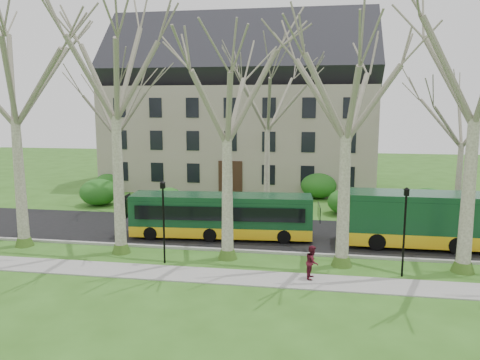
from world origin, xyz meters
name	(u,v)px	position (x,y,z in m)	size (l,w,h in m)	color
ground	(280,263)	(0.00, 0.00, 0.00)	(120.00, 120.00, 0.00)	#305D1A
sidewalk	(276,280)	(0.00, -2.50, 0.03)	(70.00, 2.00, 0.06)	gray
road	(287,234)	(0.00, 5.50, 0.03)	(80.00, 8.00, 0.06)	black
curb	(282,253)	(0.00, 1.50, 0.07)	(80.00, 0.25, 0.14)	#A5A39E
building	(241,107)	(-6.00, 24.00, 8.07)	(26.50, 12.20, 16.00)	gray
tree_row_verge	(282,129)	(0.00, 0.30, 7.00)	(49.00, 7.00, 14.00)	gray
tree_row_far	(275,136)	(-1.33, 11.00, 6.00)	(33.00, 7.00, 12.00)	gray
lamp_row	(279,220)	(0.00, -1.00, 2.57)	(36.22, 0.22, 4.30)	black
hedges	(237,193)	(-4.67, 14.00, 1.00)	(30.60, 8.60, 2.00)	#28631C
bus_lead	(221,215)	(-4.00, 4.12, 1.45)	(11.14, 2.32, 2.78)	#113D22
bus_follow	(464,220)	(10.23, 4.16, 1.69)	(13.04, 2.72, 3.26)	#113D22
pedestrian_b	(312,262)	(1.69, -2.10, 0.86)	(0.78, 0.61, 1.60)	#4F121F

